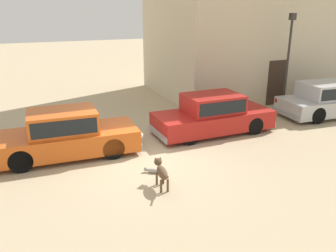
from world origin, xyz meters
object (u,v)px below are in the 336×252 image
object	(u,v)px
parked_sedan_second	(213,114)
parked_sedan_nearest	(65,134)
parked_sedan_third	(329,99)
street_lamp	(289,51)
stray_cat	(153,170)
stray_dog_spotted	(161,171)

from	to	relation	value
parked_sedan_second	parked_sedan_nearest	bearing A→B (deg)	-179.23
parked_sedan_third	street_lamp	bearing A→B (deg)	141.40
stray_cat	street_lamp	distance (m)	8.66
stray_dog_spotted	street_lamp	distance (m)	8.98
street_lamp	stray_dog_spotted	bearing A→B (deg)	-150.51
parked_sedan_second	parked_sedan_third	world-z (taller)	parked_sedan_second
parked_sedan_third	parked_sedan_nearest	bearing A→B (deg)	-175.58
parked_sedan_nearest	parked_sedan_third	xyz separation A→B (m)	(10.90, 0.01, 0.00)
parked_sedan_second	parked_sedan_third	xyz separation A→B (m)	(5.63, -0.04, 0.01)
parked_sedan_third	street_lamp	world-z (taller)	street_lamp
street_lamp	stray_cat	bearing A→B (deg)	-155.26
parked_sedan_nearest	parked_sedan_third	size ratio (longest dim) A/B	1.00
parked_sedan_nearest	street_lamp	size ratio (longest dim) A/B	1.10
parked_sedan_nearest	parked_sedan_second	world-z (taller)	parked_sedan_nearest
parked_sedan_third	stray_dog_spotted	world-z (taller)	parked_sedan_third
parked_sedan_third	street_lamp	distance (m)	2.65
parked_sedan_nearest	stray_dog_spotted	world-z (taller)	parked_sedan_nearest
parked_sedan_third	stray_dog_spotted	bearing A→B (deg)	-156.79
parked_sedan_second	stray_cat	size ratio (longest dim) A/B	8.44
parked_sedan_second	street_lamp	distance (m)	4.86
stray_dog_spotted	street_lamp	bearing A→B (deg)	-53.75
parked_sedan_nearest	stray_cat	bearing A→B (deg)	-44.29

